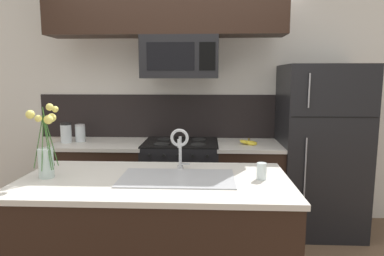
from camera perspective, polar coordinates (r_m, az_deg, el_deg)
The scene contains 16 objects.
rear_partition at distance 3.84m, azimuth 3.02°, elevation 4.26°, with size 5.20×0.10×2.60m, color silver.
splash_band at distance 3.80m, azimuth -1.52°, elevation 1.96°, with size 3.20×0.01×0.48m, color black.
back_counter_left at distance 3.79m, azimuth -14.67°, elevation -9.07°, with size 0.94×0.65×0.91m.
back_counter_right at distance 3.65m, azimuth 9.28°, elevation -9.59°, with size 0.66×0.65×0.91m.
stove_range at distance 3.63m, azimuth -1.85°, elevation -9.47°, with size 0.76×0.64×0.93m.
microwave at distance 3.44m, azimuth -1.98°, elevation 11.65°, with size 0.74×0.40×0.40m.
upper_cabinet_band at distance 3.49m, azimuth -4.44°, elevation 19.90°, with size 2.30×0.34×0.60m, color black.
refrigerator at distance 3.72m, azimuth 20.45°, elevation -3.39°, with size 0.80×0.74×1.70m.
storage_jar_tall at distance 3.76m, azimuth -20.26°, elevation -0.74°, with size 0.11×0.11×0.21m.
storage_jar_medium at distance 3.77m, azimuth -18.12°, elevation -0.80°, with size 0.10×0.10×0.18m.
banana_bunch at distance 3.47m, azimuth 9.42°, elevation -2.41°, with size 0.19×0.15×0.08m.
island_counter at distance 2.49m, azimuth -6.10°, elevation -18.39°, with size 1.80×0.89×0.91m.
kitchen_sink at distance 2.32m, azimuth -2.48°, elevation -10.04°, with size 0.76×0.44×0.16m.
sink_faucet at distance 2.47m, azimuth -2.05°, elevation -2.55°, with size 0.14×0.14×0.31m.
drinking_glass at distance 2.31m, azimuth 11.52°, elevation -7.07°, with size 0.06×0.06×0.11m.
flower_vase at distance 2.48m, azimuth -23.18°, elevation -3.73°, with size 0.20×0.20×0.50m.
Camera 1 is at (0.28, -2.55, 1.58)m, focal length 32.00 mm.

